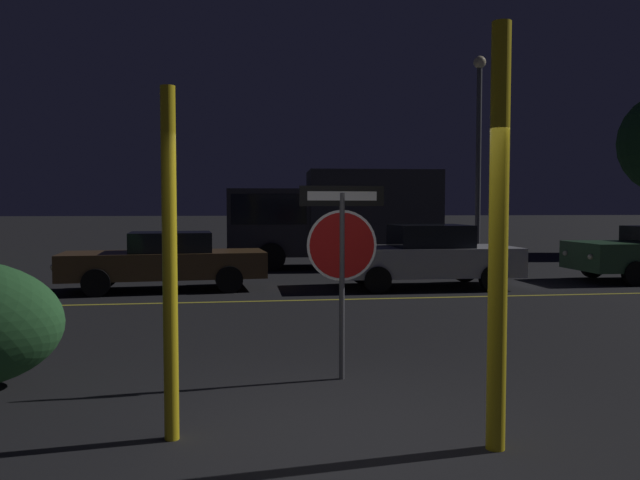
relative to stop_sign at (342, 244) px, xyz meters
The scene contains 9 objects.
ground_plane 2.38m from the stop_sign, 99.50° to the right, with size 260.00×260.00×0.00m, color black.
road_center_stripe 6.01m from the stop_sign, 93.00° to the left, with size 42.25×0.12×0.01m, color gold.
stop_sign is the anchor object (origin of this frame).
yellow_pole_left 2.31m from the stop_sign, 137.06° to the right, with size 0.12×0.12×2.86m, color yellow.
yellow_pole_right 2.30m from the stop_sign, 68.32° to the right, with size 0.15×0.15×3.30m, color yellow.
passing_car_2 8.31m from the stop_sign, 109.02° to the left, with size 4.70×2.06×1.33m.
passing_car_3 8.20m from the stop_sign, 66.04° to the left, with size 4.38×2.04×1.48m.
delivery_truck 12.79m from the stop_sign, 81.27° to the left, with size 6.63×2.70×3.03m.
street_lamp 13.75m from the stop_sign, 61.69° to the left, with size 0.38×0.38×6.56m.
Camera 1 is at (-0.88, -4.87, 1.90)m, focal length 35.00 mm.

